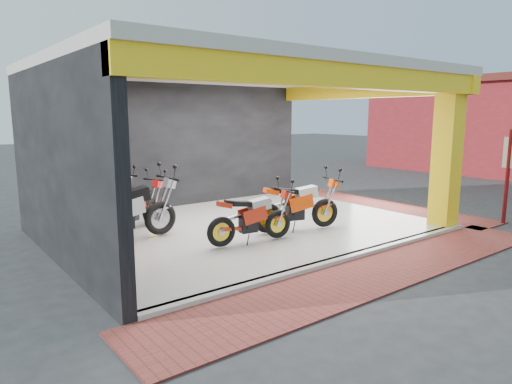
% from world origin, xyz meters
% --- Properties ---
extents(ground, '(80.00, 80.00, 0.00)m').
position_xyz_m(ground, '(0.00, 0.00, 0.00)').
color(ground, '#2D2D30').
rests_on(ground, ground).
extents(showroom_floor, '(8.00, 6.00, 0.10)m').
position_xyz_m(showroom_floor, '(0.00, 2.00, 0.05)').
color(showroom_floor, white).
rests_on(showroom_floor, ground).
extents(showroom_ceiling, '(8.40, 6.40, 0.20)m').
position_xyz_m(showroom_ceiling, '(0.00, 2.00, 3.60)').
color(showroom_ceiling, beige).
rests_on(showroom_ceiling, corner_column).
extents(back_wall, '(8.20, 0.20, 3.50)m').
position_xyz_m(back_wall, '(0.00, 5.10, 1.75)').
color(back_wall, black).
rests_on(back_wall, ground).
extents(left_wall, '(0.20, 6.20, 3.50)m').
position_xyz_m(left_wall, '(-4.10, 2.00, 1.75)').
color(left_wall, black).
rests_on(left_wall, ground).
extents(corner_column, '(0.50, 0.50, 3.50)m').
position_xyz_m(corner_column, '(3.75, -0.75, 1.75)').
color(corner_column, yellow).
rests_on(corner_column, ground).
extents(header_beam_front, '(8.40, 0.30, 0.40)m').
position_xyz_m(header_beam_front, '(0.00, -1.00, 3.30)').
color(header_beam_front, yellow).
rests_on(header_beam_front, corner_column).
extents(header_beam_right, '(0.30, 6.40, 0.40)m').
position_xyz_m(header_beam_right, '(4.00, 2.00, 3.30)').
color(header_beam_right, yellow).
rests_on(header_beam_right, corner_column).
extents(floor_kerb, '(8.00, 0.20, 0.10)m').
position_xyz_m(floor_kerb, '(0.00, -1.02, 0.05)').
color(floor_kerb, white).
rests_on(floor_kerb, ground).
extents(paver_front, '(9.00, 1.40, 0.03)m').
position_xyz_m(paver_front, '(0.00, -1.80, 0.01)').
color(paver_front, '#963731').
rests_on(paver_front, ground).
extents(paver_right, '(1.40, 7.00, 0.03)m').
position_xyz_m(paver_right, '(4.80, 2.00, 0.01)').
color(paver_right, '#963731').
rests_on(paver_right, ground).
extents(signpost, '(0.09, 0.32, 2.31)m').
position_xyz_m(signpost, '(5.32, -1.45, 1.26)').
color(signpost, '#610E10').
rests_on(signpost, ground).
extents(moto_hero, '(2.33, 1.36, 1.34)m').
position_xyz_m(moto_hero, '(1.26, 0.68, 0.77)').
color(moto_hero, '#FF4A0A').
rests_on(moto_hero, showroom_floor).
extents(moto_row_a, '(2.08, 1.00, 1.22)m').
position_xyz_m(moto_row_a, '(-0.19, 0.62, 0.71)').
color(moto_row_a, red).
rests_on(moto_row_a, showroom_floor).
extents(moto_row_b, '(2.46, 1.00, 1.48)m').
position_xyz_m(moto_row_b, '(-2.01, 2.32, 0.84)').
color(moto_row_b, '#AAABB1').
rests_on(moto_row_b, showroom_floor).
extents(moto_row_c, '(2.19, 1.50, 1.26)m').
position_xyz_m(moto_row_c, '(-1.72, 3.34, 0.73)').
color(moto_row_c, red).
rests_on(moto_row_c, showroom_floor).
extents(moto_row_d, '(2.20, 1.60, 1.27)m').
position_xyz_m(moto_row_d, '(-1.98, 4.50, 0.73)').
color(moto_row_d, black).
rests_on(moto_row_d, showroom_floor).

